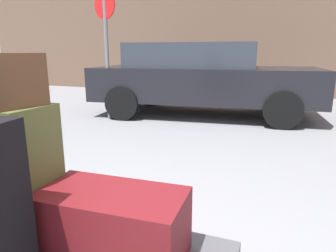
{
  "coord_description": "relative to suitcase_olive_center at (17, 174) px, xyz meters",
  "views": [
    {
      "loc": [
        0.81,
        -0.92,
        1.24
      ],
      "look_at": [
        0.0,
        1.2,
        0.69
      ],
      "focal_mm": 32.42,
      "sensor_mm": 36.0,
      "label": 1
    }
  ],
  "objects": [
    {
      "name": "suitcase_olive_center",
      "position": [
        0.0,
        0.0,
        0.0
      ],
      "size": [
        0.36,
        0.29,
        0.67
      ],
      "primitive_type": "cube",
      "rotation": [
        0.0,
        0.0,
        -0.05
      ],
      "color": "#4C5128",
      "rests_on": "luggage_cart"
    },
    {
      "name": "duffel_bag_brown_topmost_pile",
      "position": [
        0.0,
        0.0,
        0.45
      ],
      "size": [
        0.34,
        0.3,
        0.23
      ],
      "primitive_type": "cube",
      "rotation": [
        0.0,
        0.0,
        -0.23
      ],
      "color": "#51331E",
      "rests_on": "suitcase_olive_center"
    },
    {
      "name": "parked_car",
      "position": [
        -0.4,
        4.96,
        0.09
      ],
      "size": [
        4.48,
        2.31,
        1.42
      ],
      "color": "black",
      "rests_on": "ground_plane"
    },
    {
      "name": "duffel_bag_maroon_rear_left",
      "position": [
        0.49,
        0.03,
        -0.18
      ],
      "size": [
        0.67,
        0.37,
        0.31
      ],
      "primitive_type": "cube",
      "rotation": [
        0.0,
        0.0,
        0.05
      ],
      "color": "maroon",
      "rests_on": "luggage_cart"
    },
    {
      "name": "no_parking_sign",
      "position": [
        -1.93,
        3.94,
        0.76
      ],
      "size": [
        0.49,
        0.14,
        2.32
      ],
      "color": "slate",
      "rests_on": "ground_plane"
    }
  ]
}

